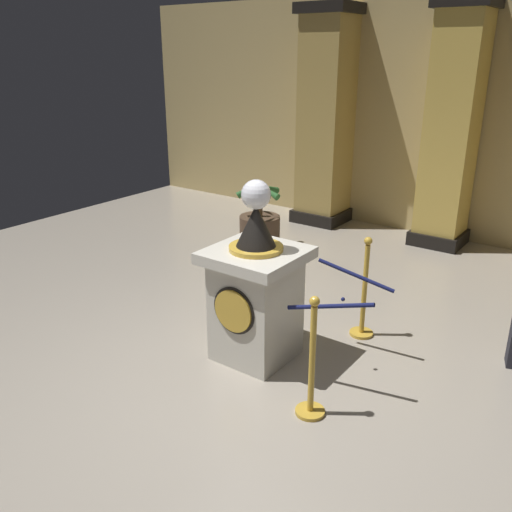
% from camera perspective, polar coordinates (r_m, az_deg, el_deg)
% --- Properties ---
extents(ground_plane, '(11.90, 11.90, 0.00)m').
position_cam_1_polar(ground_plane, '(4.83, 0.29, -13.47)').
color(ground_plane, '#9E9384').
extents(back_wall, '(11.90, 0.16, 3.54)m').
position_cam_1_polar(back_wall, '(8.68, 20.78, 13.16)').
color(back_wall, tan).
rests_on(back_wall, ground_plane).
extents(pedestal_clock, '(0.81, 0.81, 1.70)m').
position_cam_1_polar(pedestal_clock, '(4.95, -0.03, -3.77)').
color(pedestal_clock, beige).
rests_on(pedestal_clock, ground_plane).
extents(stanchion_near, '(0.24, 0.24, 1.03)m').
position_cam_1_polar(stanchion_near, '(4.34, 5.85, -12.27)').
color(stanchion_near, gold).
rests_on(stanchion_near, ground_plane).
extents(stanchion_far, '(0.24, 0.24, 1.05)m').
position_cam_1_polar(stanchion_far, '(5.55, 11.23, -4.73)').
color(stanchion_far, gold).
rests_on(stanchion_far, ground_plane).
extents(velvet_rope, '(0.84, 0.87, 0.22)m').
position_cam_1_polar(velvet_rope, '(4.74, 9.18, -3.54)').
color(velvet_rope, '#141947').
extents(column_left, '(0.84, 0.84, 3.40)m').
position_cam_1_polar(column_left, '(9.05, 7.36, 14.01)').
color(column_left, black).
rests_on(column_left, ground_plane).
extents(column_centre_rear, '(0.76, 0.76, 3.40)m').
position_cam_1_polar(column_centre_rear, '(8.28, 19.86, 12.38)').
color(column_centre_rear, black).
rests_on(column_centre_rear, ground_plane).
extents(potted_palm_left, '(0.66, 0.67, 1.02)m').
position_cam_1_polar(potted_palm_left, '(7.97, 0.40, 3.03)').
color(potted_palm_left, '#4C3828').
rests_on(potted_palm_left, ground_plane).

